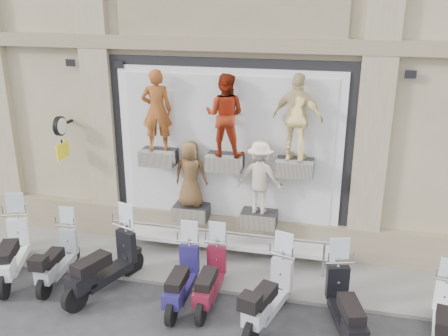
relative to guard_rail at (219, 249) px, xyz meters
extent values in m
plane|color=#2C2C2E|center=(0.00, -2.00, -0.47)|extent=(90.00, 90.00, 0.00)
cube|color=gray|center=(0.00, 0.10, -0.43)|extent=(16.00, 2.20, 0.08)
cube|color=black|center=(0.00, 0.96, 1.93)|extent=(5.60, 0.10, 4.30)
cube|color=white|center=(0.00, 0.90, 1.93)|extent=(5.10, 0.06, 3.90)
cube|color=white|center=(0.00, 0.86, 1.93)|extent=(4.70, 0.04, 3.60)
cube|color=white|center=(0.00, 0.55, -0.05)|extent=(5.10, 0.75, 0.10)
cube|color=#28282B|center=(-1.55, 0.59, 1.86)|extent=(0.80, 0.50, 0.35)
imported|color=#A95420|center=(-1.55, 0.59, 2.95)|extent=(0.76, 0.61, 1.82)
cube|color=#28282B|center=(0.00, 0.59, 1.86)|extent=(0.80, 0.50, 0.35)
imported|color=maroon|center=(0.00, 0.59, 2.93)|extent=(0.90, 0.72, 1.78)
cube|color=#28282B|center=(1.55, 0.59, 1.86)|extent=(0.80, 0.50, 0.35)
imported|color=beige|center=(1.55, 0.59, 2.96)|extent=(1.16, 0.70, 1.84)
cube|color=#28282B|center=(-0.80, 0.59, 0.56)|extent=(0.80, 0.50, 0.35)
imported|color=brown|center=(-0.80, 0.59, 1.51)|extent=(0.76, 0.50, 1.54)
cube|color=#28282B|center=(0.80, 0.59, 0.56)|extent=(0.80, 0.50, 0.35)
imported|color=beige|center=(0.80, 0.59, 1.57)|extent=(1.12, 0.70, 1.67)
cube|color=black|center=(-3.90, 0.72, 2.49)|extent=(0.06, 0.56, 0.06)
cylinder|color=black|center=(-3.90, 0.45, 2.49)|extent=(0.10, 0.46, 0.46)
cube|color=yellow|center=(-3.90, 0.45, 1.89)|extent=(0.04, 0.50, 0.38)
camera|label=1|loc=(2.37, -9.59, 5.44)|focal=40.00mm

